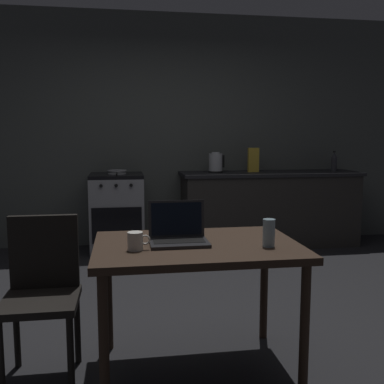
% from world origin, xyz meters
% --- Properties ---
extents(ground_plane, '(12.00, 12.00, 0.00)m').
position_xyz_m(ground_plane, '(0.00, 0.00, 0.00)').
color(ground_plane, black).
extents(back_wall, '(6.40, 0.10, 2.79)m').
position_xyz_m(back_wall, '(0.30, 2.35, 1.39)').
color(back_wall, '#4A4D4A').
rests_on(back_wall, ground_plane).
extents(kitchen_counter, '(2.16, 0.64, 0.90)m').
position_xyz_m(kitchen_counter, '(1.27, 2.00, 0.45)').
color(kitchen_counter, '#282623').
rests_on(kitchen_counter, ground_plane).
extents(stove_oven, '(0.60, 0.62, 0.90)m').
position_xyz_m(stove_oven, '(-0.56, 2.00, 0.45)').
color(stove_oven, gray).
rests_on(stove_oven, ground_plane).
extents(dining_table, '(1.13, 0.78, 0.74)m').
position_xyz_m(dining_table, '(-0.09, -0.75, 0.66)').
color(dining_table, '#332319').
rests_on(dining_table, ground_plane).
extents(chair, '(0.40, 0.40, 0.88)m').
position_xyz_m(chair, '(-0.94, -0.66, 0.51)').
color(chair, black).
rests_on(chair, ground_plane).
extents(laptop, '(0.32, 0.24, 0.23)m').
position_xyz_m(laptop, '(-0.19, -0.73, 0.78)').
color(laptop, '#232326').
rests_on(laptop, dining_table).
extents(electric_kettle, '(0.19, 0.17, 0.24)m').
position_xyz_m(electric_kettle, '(0.60, 2.00, 1.01)').
color(electric_kettle, black).
rests_on(electric_kettle, kitchen_counter).
extents(bottle, '(0.07, 0.07, 0.25)m').
position_xyz_m(bottle, '(2.06, 1.95, 1.01)').
color(bottle, '#2D2D33').
rests_on(bottle, kitchen_counter).
extents(frying_pan, '(0.22, 0.40, 0.05)m').
position_xyz_m(frying_pan, '(-0.56, 1.97, 0.92)').
color(frying_pan, gray).
rests_on(frying_pan, stove_oven).
extents(coffee_mug, '(0.12, 0.08, 0.10)m').
position_xyz_m(coffee_mug, '(-0.43, -0.85, 0.79)').
color(coffee_mug, silver).
rests_on(coffee_mug, dining_table).
extents(drinking_glass, '(0.07, 0.07, 0.15)m').
position_xyz_m(drinking_glass, '(0.28, -0.88, 0.81)').
color(drinking_glass, '#99B7C6').
rests_on(drinking_glass, dining_table).
extents(cereal_box, '(0.13, 0.05, 0.29)m').
position_xyz_m(cereal_box, '(1.06, 2.02, 1.04)').
color(cereal_box, gold).
rests_on(cereal_box, kitchen_counter).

